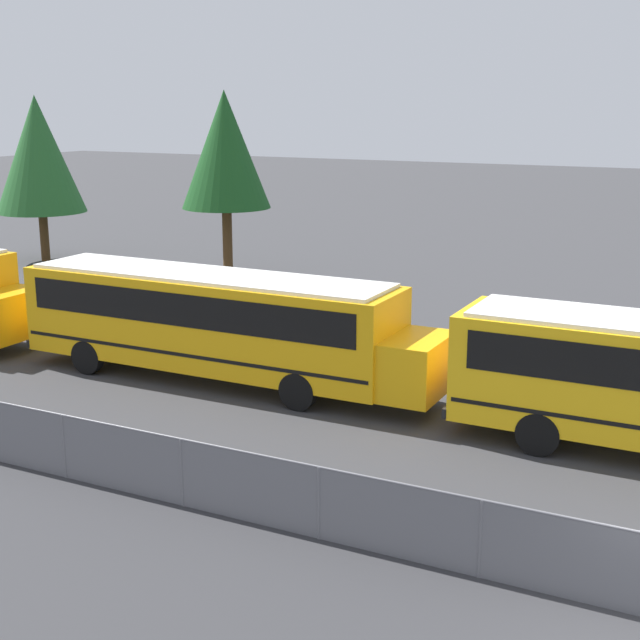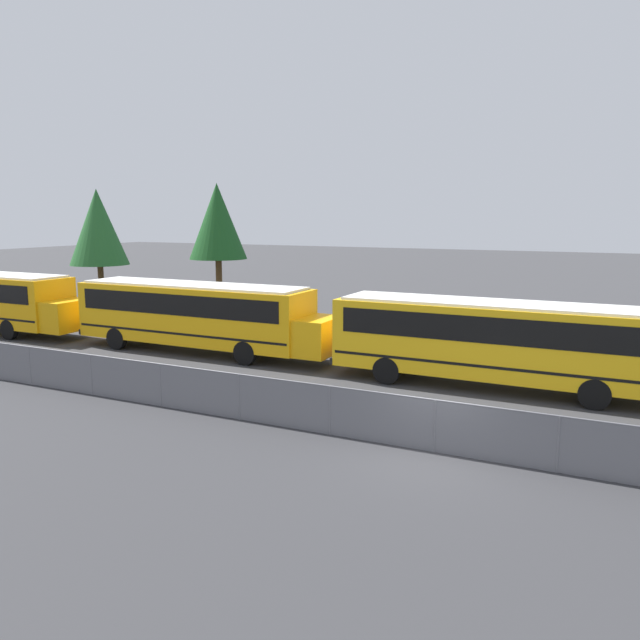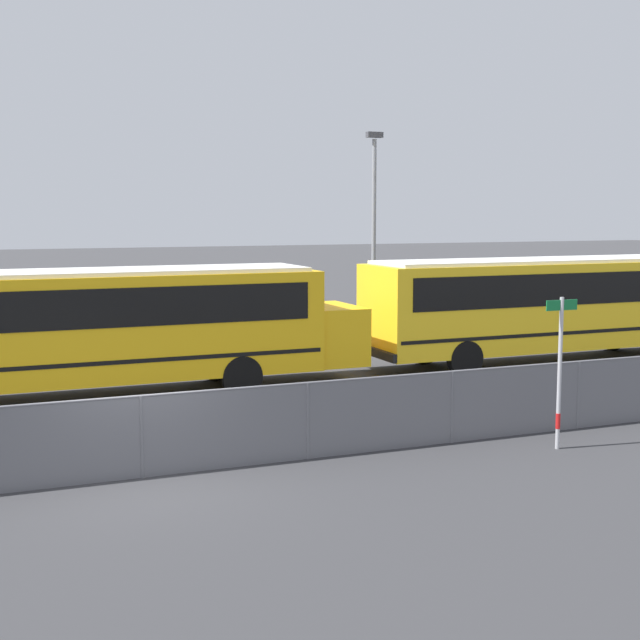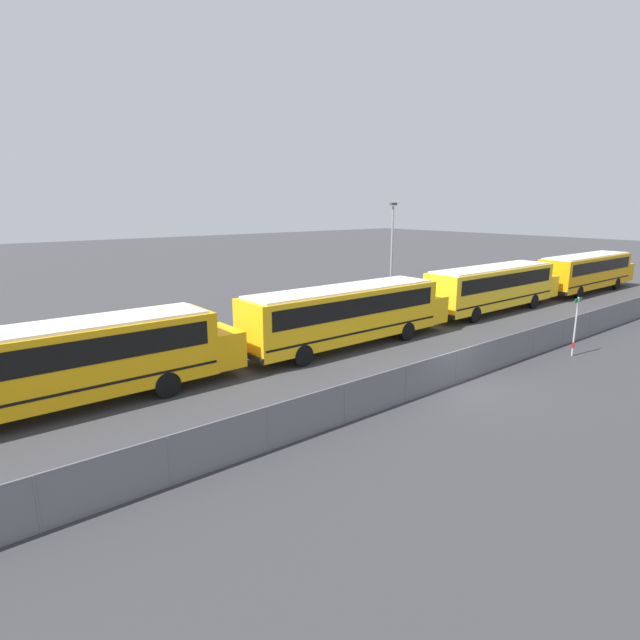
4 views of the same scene
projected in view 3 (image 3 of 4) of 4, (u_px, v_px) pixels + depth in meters
name	position (u px, v px, depth m)	size (l,w,h in m)	color
ground_plane	(143.00, 478.00, 15.30)	(200.00, 200.00, 0.00)	#38383A
road_strip	(251.00, 627.00, 9.80)	(113.48, 12.00, 0.01)	#333335
fence	(142.00, 436.00, 15.21)	(79.55, 0.07, 1.45)	#9EA0A5
school_bus_2	(98.00, 322.00, 21.66)	(12.93, 2.61, 3.15)	yellow
school_bus_3	(554.00, 300.00, 26.94)	(12.93, 2.61, 3.15)	yellow
street_sign	(560.00, 369.00, 16.98)	(0.70, 0.09, 2.94)	#B7B7BC
light_pole	(374.00, 225.00, 32.31)	(0.60, 0.24, 7.39)	gray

